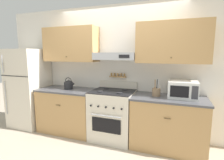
# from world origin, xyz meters

# --- Properties ---
(ground_plane) EXTENTS (16.00, 16.00, 0.00)m
(ground_plane) POSITION_xyz_m (0.00, 0.00, 0.00)
(ground_plane) COLOR #B2A38E
(wall_back) EXTENTS (5.20, 0.46, 2.55)m
(wall_back) POSITION_xyz_m (0.01, 0.64, 1.45)
(wall_back) COLOR silver
(wall_back) RESTS_ON ground_plane
(counter_left) EXTENTS (1.18, 0.68, 0.89)m
(counter_left) POSITION_xyz_m (-0.99, 0.35, 0.45)
(counter_left) COLOR tan
(counter_left) RESTS_ON ground_plane
(counter_right) EXTENTS (1.21, 0.68, 0.89)m
(counter_right) POSITION_xyz_m (1.00, 0.35, 0.45)
(counter_right) COLOR tan
(counter_right) RESTS_ON ground_plane
(stove_range) EXTENTS (0.78, 0.70, 1.06)m
(stove_range) POSITION_xyz_m (-0.00, 0.34, 0.47)
(stove_range) COLOR beige
(stove_range) RESTS_ON ground_plane
(refrigerator) EXTENTS (0.73, 0.73, 1.71)m
(refrigerator) POSITION_xyz_m (-1.98, 0.31, 0.85)
(refrigerator) COLOR beige
(refrigerator) RESTS_ON ground_plane
(tea_kettle) EXTENTS (0.23, 0.18, 0.24)m
(tea_kettle) POSITION_xyz_m (-0.98, 0.37, 0.98)
(tea_kettle) COLOR #232326
(tea_kettle) RESTS_ON counter_left
(microwave) EXTENTS (0.46, 0.39, 0.28)m
(microwave) POSITION_xyz_m (1.20, 0.39, 1.03)
(microwave) COLOR white
(microwave) RESTS_ON counter_right
(utensil_crock) EXTENTS (0.14, 0.14, 0.29)m
(utensil_crock) POSITION_xyz_m (0.78, 0.37, 0.96)
(utensil_crock) COLOR #8E7051
(utensil_crock) RESTS_ON counter_right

